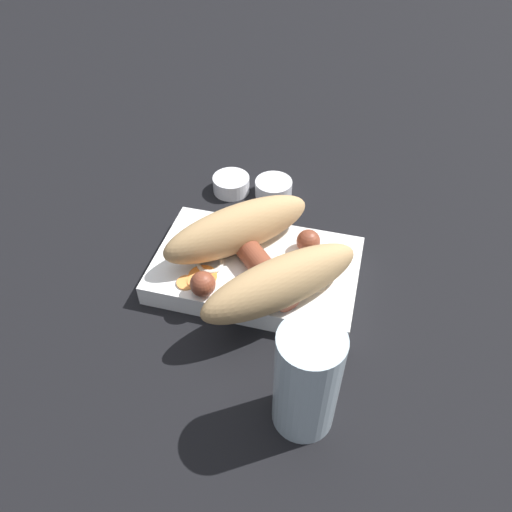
% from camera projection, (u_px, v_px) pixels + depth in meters
% --- Properties ---
extents(ground_plane, '(3.00, 3.00, 0.00)m').
position_uv_depth(ground_plane, '(256.00, 277.00, 0.63)').
color(ground_plane, black).
extents(food_tray, '(0.25, 0.15, 0.03)m').
position_uv_depth(food_tray, '(256.00, 270.00, 0.62)').
color(food_tray, white).
rests_on(food_tray, ground_plane).
extents(bread_roll, '(0.24, 0.24, 0.06)m').
position_uv_depth(bread_roll, '(258.00, 254.00, 0.57)').
color(bread_roll, tan).
rests_on(bread_roll, food_tray).
extents(sausage, '(0.13, 0.13, 0.03)m').
position_uv_depth(sausage, '(258.00, 262.00, 0.59)').
color(sausage, brown).
rests_on(sausage, food_tray).
extents(pickled_veggies, '(0.05, 0.07, 0.01)m').
position_uv_depth(pickled_veggies, '(204.00, 272.00, 0.59)').
color(pickled_veggies, orange).
rests_on(pickled_veggies, food_tray).
extents(condiment_cup_near, '(0.05, 0.05, 0.02)m').
position_uv_depth(condiment_cup_near, '(274.00, 189.00, 0.74)').
color(condiment_cup_near, white).
rests_on(condiment_cup_near, ground_plane).
extents(condiment_cup_far, '(0.05, 0.05, 0.02)m').
position_uv_depth(condiment_cup_far, '(231.00, 185.00, 0.74)').
color(condiment_cup_far, white).
rests_on(condiment_cup_far, ground_plane).
extents(drink_glass, '(0.06, 0.06, 0.13)m').
position_uv_depth(drink_glass, '(307.00, 381.00, 0.45)').
color(drink_glass, silver).
rests_on(drink_glass, ground_plane).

